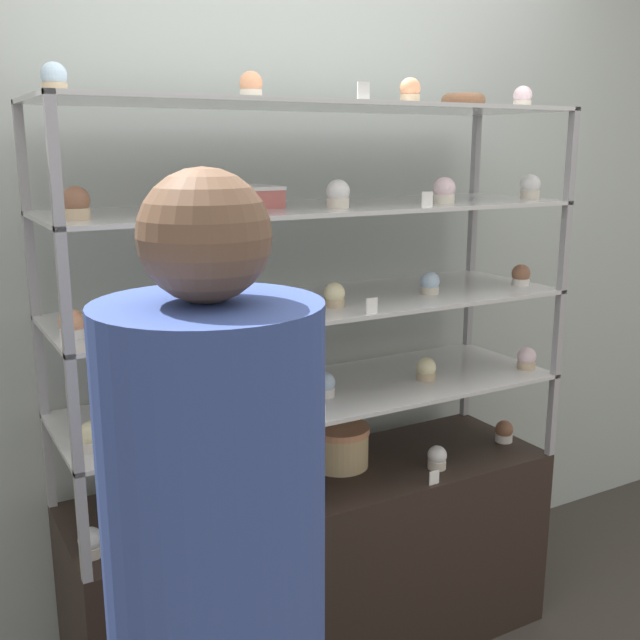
% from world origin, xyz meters
% --- Properties ---
extents(back_wall, '(8.00, 0.05, 2.60)m').
position_xyz_m(back_wall, '(0.00, 0.38, 1.30)').
color(back_wall, '#A8B2AD').
rests_on(back_wall, ground_plane).
extents(display_base, '(1.56, 0.47, 0.63)m').
position_xyz_m(display_base, '(0.00, 0.00, 0.31)').
color(display_base, black).
rests_on(display_base, ground_plane).
extents(display_riser_lower, '(1.56, 0.47, 0.28)m').
position_xyz_m(display_riser_lower, '(0.00, 0.00, 0.90)').
color(display_riser_lower, '#99999E').
rests_on(display_riser_lower, display_base).
extents(display_riser_middle, '(1.56, 0.47, 0.28)m').
position_xyz_m(display_riser_middle, '(0.00, 0.00, 1.18)').
color(display_riser_middle, '#99999E').
rests_on(display_riser_middle, display_riser_lower).
extents(display_riser_upper, '(1.56, 0.47, 0.28)m').
position_xyz_m(display_riser_upper, '(0.00, 0.00, 1.47)').
color(display_riser_upper, '#99999E').
rests_on(display_riser_upper, display_riser_middle).
extents(display_riser_top, '(1.56, 0.47, 0.28)m').
position_xyz_m(display_riser_top, '(0.00, 0.00, 1.75)').
color(display_riser_top, '#99999E').
rests_on(display_riser_top, display_riser_upper).
extents(layer_cake_centerpiece, '(0.19, 0.19, 0.14)m').
position_xyz_m(layer_cake_centerpiece, '(0.10, 0.05, 0.70)').
color(layer_cake_centerpiece, '#DBBC84').
rests_on(layer_cake_centerpiece, display_base).
extents(sheet_cake_frosted, '(0.25, 0.18, 0.06)m').
position_xyz_m(sheet_cake_frosted, '(-0.25, 0.05, 1.51)').
color(sheet_cake_frosted, '#C66660').
rests_on(sheet_cake_frosted, display_riser_upper).
extents(cupcake_0, '(0.06, 0.06, 0.08)m').
position_xyz_m(cupcake_0, '(-0.73, -0.11, 0.67)').
color(cupcake_0, beige).
rests_on(cupcake_0, display_base).
extents(cupcake_1, '(0.06, 0.06, 0.08)m').
position_xyz_m(cupcake_1, '(-0.36, -0.07, 0.67)').
color(cupcake_1, '#CCB28C').
rests_on(cupcake_1, display_base).
extents(cupcake_2, '(0.06, 0.06, 0.08)m').
position_xyz_m(cupcake_2, '(0.37, -0.12, 0.67)').
color(cupcake_2, beige).
rests_on(cupcake_2, display_base).
extents(cupcake_3, '(0.06, 0.06, 0.08)m').
position_xyz_m(cupcake_3, '(0.71, -0.06, 0.67)').
color(cupcake_3, white).
rests_on(cupcake_3, display_base).
extents(price_tag_0, '(0.04, 0.00, 0.04)m').
position_xyz_m(price_tag_0, '(0.28, -0.21, 0.65)').
color(price_tag_0, white).
rests_on(price_tag_0, display_base).
extents(cupcake_4, '(0.06, 0.06, 0.07)m').
position_xyz_m(cupcake_4, '(-0.71, -0.11, 0.95)').
color(cupcake_4, beige).
rests_on(cupcake_4, display_riser_lower).
extents(cupcake_5, '(0.06, 0.06, 0.07)m').
position_xyz_m(cupcake_5, '(-0.37, -0.07, 0.95)').
color(cupcake_5, white).
rests_on(cupcake_5, display_riser_lower).
extents(cupcake_6, '(0.06, 0.06, 0.07)m').
position_xyz_m(cupcake_6, '(-0.01, -0.04, 0.95)').
color(cupcake_6, white).
rests_on(cupcake_6, display_riser_lower).
extents(cupcake_7, '(0.06, 0.06, 0.07)m').
position_xyz_m(cupcake_7, '(0.36, -0.06, 0.95)').
color(cupcake_7, '#CCB28C').
rests_on(cupcake_7, display_riser_lower).
extents(cupcake_8, '(0.06, 0.06, 0.07)m').
position_xyz_m(cupcake_8, '(0.73, -0.13, 0.95)').
color(cupcake_8, '#CCB28C').
rests_on(cupcake_8, display_riser_lower).
extents(price_tag_1, '(0.04, 0.00, 0.04)m').
position_xyz_m(price_tag_1, '(-0.12, -0.21, 0.94)').
color(price_tag_1, white).
rests_on(price_tag_1, display_riser_lower).
extents(cupcake_9, '(0.06, 0.06, 0.07)m').
position_xyz_m(cupcake_9, '(-0.73, -0.08, 1.23)').
color(cupcake_9, white).
rests_on(cupcake_9, display_riser_middle).
extents(cupcake_10, '(0.06, 0.06, 0.07)m').
position_xyz_m(cupcake_10, '(-0.35, -0.04, 1.23)').
color(cupcake_10, beige).
rests_on(cupcake_10, display_riser_middle).
extents(cupcake_11, '(0.06, 0.06, 0.07)m').
position_xyz_m(cupcake_11, '(-0.00, -0.08, 1.23)').
color(cupcake_11, '#CCB28C').
rests_on(cupcake_11, display_riser_middle).
extents(cupcake_12, '(0.06, 0.06, 0.07)m').
position_xyz_m(cupcake_12, '(0.36, -0.07, 1.23)').
color(cupcake_12, beige).
rests_on(cupcake_12, display_riser_middle).
extents(cupcake_13, '(0.06, 0.06, 0.07)m').
position_xyz_m(cupcake_13, '(0.71, -0.10, 1.23)').
color(cupcake_13, white).
rests_on(cupcake_13, display_riser_middle).
extents(price_tag_2, '(0.04, 0.00, 0.04)m').
position_xyz_m(price_tag_2, '(0.04, -0.21, 1.22)').
color(price_tag_2, white).
rests_on(price_tag_2, display_riser_middle).
extents(cupcake_14, '(0.07, 0.07, 0.08)m').
position_xyz_m(cupcake_14, '(-0.70, -0.09, 1.52)').
color(cupcake_14, '#CCB28C').
rests_on(cupcake_14, display_riser_upper).
extents(cupcake_15, '(0.07, 0.07, 0.08)m').
position_xyz_m(cupcake_15, '(-0.00, -0.10, 1.52)').
color(cupcake_15, beige).
rests_on(cupcake_15, display_riser_upper).
extents(cupcake_16, '(0.07, 0.07, 0.08)m').
position_xyz_m(cupcake_16, '(0.36, -0.12, 1.52)').
color(cupcake_16, beige).
rests_on(cupcake_16, display_riser_upper).
extents(cupcake_17, '(0.07, 0.07, 0.08)m').
position_xyz_m(cupcake_17, '(0.73, -0.09, 1.52)').
color(cupcake_17, beige).
rests_on(cupcake_17, display_riser_upper).
extents(price_tag_3, '(0.04, 0.00, 0.04)m').
position_xyz_m(price_tag_3, '(0.22, -0.21, 1.50)').
color(price_tag_3, white).
rests_on(price_tag_3, display_riser_upper).
extents(cupcake_18, '(0.06, 0.06, 0.07)m').
position_xyz_m(cupcake_18, '(-0.72, -0.04, 1.80)').
color(cupcake_18, '#CCB28C').
rests_on(cupcake_18, display_riser_top).
extents(cupcake_19, '(0.06, 0.06, 0.07)m').
position_xyz_m(cupcake_19, '(-0.24, -0.06, 1.80)').
color(cupcake_19, beige).
rests_on(cupcake_19, display_riser_top).
extents(cupcake_20, '(0.06, 0.06, 0.07)m').
position_xyz_m(cupcake_20, '(0.23, -0.11, 1.80)').
color(cupcake_20, '#CCB28C').
rests_on(cupcake_20, display_riser_top).
extents(cupcake_21, '(0.06, 0.06, 0.07)m').
position_xyz_m(cupcake_21, '(0.72, -0.05, 1.80)').
color(cupcake_21, beige).
rests_on(cupcake_21, display_riser_top).
extents(price_tag_4, '(0.04, 0.00, 0.04)m').
position_xyz_m(price_tag_4, '(0.01, -0.21, 1.79)').
color(price_tag_4, white).
rests_on(price_tag_4, display_riser_top).
extents(donut_glazed, '(0.14, 0.14, 0.04)m').
position_xyz_m(donut_glazed, '(0.49, -0.03, 1.79)').
color(donut_glazed, brown).
rests_on(donut_glazed, display_riser_top).
extents(customer_figure, '(0.38, 0.38, 1.62)m').
position_xyz_m(customer_figure, '(-0.66, -0.80, 0.87)').
color(customer_figure, '#282D47').
rests_on(customer_figure, ground_plane).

